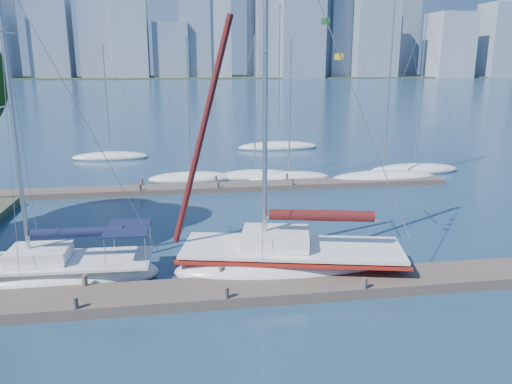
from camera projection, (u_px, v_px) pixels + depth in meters
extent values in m
plane|color=navy|center=(224.00, 297.00, 18.20)|extent=(700.00, 700.00, 0.00)
cube|color=#493E35|center=(224.00, 292.00, 18.15)|extent=(26.00, 2.00, 0.40)
cube|color=#493E35|center=(232.00, 187.00, 33.76)|extent=(30.00, 1.80, 0.36)
cube|color=#38472D|center=(179.00, 77.00, 324.45)|extent=(800.00, 100.00, 1.50)
ellipsoid|color=white|center=(57.00, 277.00, 19.36)|extent=(7.92, 2.86, 1.37)
cube|color=white|center=(55.00, 261.00, 19.20)|extent=(7.34, 2.63, 0.11)
cube|color=white|center=(39.00, 254.00, 19.06)|extent=(2.26, 1.75, 0.50)
cylinder|color=silver|center=(13.00, 120.00, 17.74)|extent=(0.16, 0.16, 10.77)
cylinder|color=silver|center=(78.00, 235.00, 19.04)|extent=(3.71, 0.23, 0.09)
cylinder|color=#0F1334|center=(78.00, 232.00, 19.02)|extent=(3.43, 0.50, 0.37)
cube|color=#0F1334|center=(128.00, 228.00, 19.21)|extent=(1.73, 2.24, 0.07)
ellipsoid|color=white|center=(292.00, 266.00, 20.31)|extent=(9.94, 5.16, 1.66)
cube|color=white|center=(292.00, 248.00, 20.12)|extent=(9.20, 4.76, 0.13)
cube|color=white|center=(275.00, 238.00, 20.07)|extent=(3.05, 2.56, 0.61)
cylinder|color=silver|center=(265.00, 72.00, 18.48)|extent=(0.20, 0.20, 13.69)
cylinder|color=silver|center=(321.00, 218.00, 19.72)|extent=(4.40, 1.12, 0.11)
cylinder|color=#49130F|center=(321.00, 215.00, 19.69)|extent=(4.13, 1.36, 0.44)
cube|color=maroon|center=(292.00, 252.00, 20.17)|extent=(9.42, 4.92, 0.11)
ellipsoid|color=white|center=(191.00, 178.00, 36.25)|extent=(6.42, 3.88, 0.97)
cylinder|color=silver|center=(189.00, 105.00, 34.93)|extent=(0.11, 0.11, 9.16)
ellipsoid|color=white|center=(255.00, 176.00, 37.09)|extent=(5.87, 3.20, 0.94)
cylinder|color=silver|center=(255.00, 103.00, 35.76)|extent=(0.10, 0.10, 9.30)
ellipsoid|color=white|center=(289.00, 178.00, 36.46)|extent=(6.30, 3.40, 0.94)
cylinder|color=silver|center=(290.00, 106.00, 35.16)|extent=(0.10, 0.10, 9.08)
ellipsoid|color=white|center=(383.00, 178.00, 36.16)|extent=(7.94, 2.57, 1.13)
cylinder|color=silver|center=(390.00, 70.00, 34.25)|extent=(0.12, 0.12, 13.69)
ellipsoid|color=white|center=(414.00, 170.00, 39.04)|extent=(7.24, 2.52, 1.04)
cylinder|color=silver|center=(421.00, 90.00, 37.50)|extent=(0.11, 0.11, 10.84)
ellipsoid|color=white|center=(111.00, 157.00, 44.58)|extent=(6.84, 2.62, 0.97)
cylinder|color=silver|center=(106.00, 98.00, 43.28)|extent=(0.11, 0.11, 9.00)
ellipsoid|color=white|center=(278.00, 147.00, 49.86)|extent=(8.26, 5.19, 1.12)
cylinder|color=silver|center=(279.00, 73.00, 48.08)|extent=(0.12, 0.12, 12.70)
cube|color=slate|center=(51.00, 36.00, 277.11)|extent=(20.95, 17.63, 47.16)
cube|color=#8791A3|center=(99.00, 50.00, 303.17)|extent=(14.23, 17.61, 32.89)
cube|color=#8296A8|center=(131.00, 41.00, 281.83)|extent=(18.63, 19.81, 41.73)
cube|color=slate|center=(171.00, 51.00, 288.08)|extent=(19.80, 16.86, 30.96)
cube|color=#8791A3|center=(214.00, 6.00, 288.23)|extent=(18.55, 14.99, 81.79)
cube|color=#8296A8|center=(261.00, 18.00, 308.61)|extent=(16.04, 17.46, 71.39)
cube|color=slate|center=(302.00, 15.00, 286.46)|extent=(24.98, 18.95, 70.90)
cube|color=#8791A3|center=(327.00, 28.00, 306.39)|extent=(13.75, 17.11, 59.86)
cube|color=#8296A8|center=(374.00, 35.00, 296.74)|extent=(25.34, 18.80, 50.27)
cube|color=slate|center=(402.00, 35.00, 329.65)|extent=(16.93, 17.52, 53.19)
cube|color=#8791A3|center=(449.00, 46.00, 304.78)|extent=(22.81, 23.94, 38.23)
cube|color=#8296A8|center=(495.00, 41.00, 308.65)|extent=(14.81, 21.38, 44.42)
cube|color=slate|center=(194.00, 5.00, 286.92)|extent=(17.59, 18.00, 82.76)
cube|color=slate|center=(344.00, 13.00, 301.15)|extent=(18.31, 18.00, 75.91)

